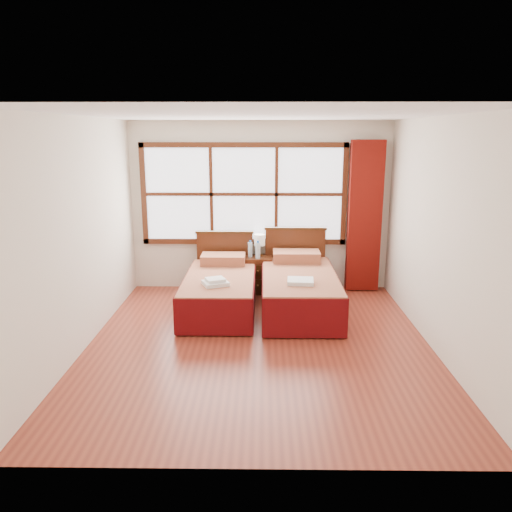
{
  "coord_description": "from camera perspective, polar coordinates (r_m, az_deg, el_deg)",
  "views": [
    {
      "loc": [
        0.04,
        -5.45,
        2.42
      ],
      "look_at": [
        -0.04,
        0.7,
        0.89
      ],
      "focal_mm": 35.0,
      "sensor_mm": 36.0,
      "label": 1
    }
  ],
  "objects": [
    {
      "name": "window",
      "position": [
        7.72,
        -1.4,
        7.08
      ],
      "size": [
        3.16,
        0.06,
        1.56
      ],
      "color": "white",
      "rests_on": "wall_back"
    },
    {
      "name": "bottle_far",
      "position": [
        7.55,
        0.21,
        0.65
      ],
      "size": [
        0.07,
        0.07,
        0.27
      ],
      "color": "#A4C3D3",
      "rests_on": "nightstand"
    },
    {
      "name": "wall_back",
      "position": [
        7.78,
        0.47,
        5.65
      ],
      "size": [
        4.0,
        0.0,
        4.0
      ],
      "primitive_type": "plane",
      "rotation": [
        1.57,
        0.0,
        0.0
      ],
      "color": "silver",
      "rests_on": "floor"
    },
    {
      "name": "floor",
      "position": [
        5.96,
        0.32,
        -10.02
      ],
      "size": [
        4.5,
        4.5,
        0.0
      ],
      "primitive_type": "plane",
      "color": "brown",
      "rests_on": "ground"
    },
    {
      "name": "wall_left",
      "position": [
        5.92,
        -19.42,
        2.24
      ],
      "size": [
        0.0,
        4.5,
        4.5
      ],
      "primitive_type": "plane",
      "rotation": [
        1.57,
        0.0,
        1.57
      ],
      "color": "silver",
      "rests_on": "floor"
    },
    {
      "name": "bed_left",
      "position": [
        7.0,
        -4.11,
        -3.84
      ],
      "size": [
        0.97,
        1.99,
        0.94
      ],
      "color": "#3A1F0C",
      "rests_on": "floor"
    },
    {
      "name": "curtain",
      "position": [
        7.82,
        12.31,
        4.41
      ],
      "size": [
        0.5,
        0.16,
        2.3
      ],
      "primitive_type": "cube",
      "color": "maroon",
      "rests_on": "wall_back"
    },
    {
      "name": "bottle_near",
      "position": [
        7.63,
        -0.67,
        0.76
      ],
      "size": [
        0.07,
        0.07,
        0.26
      ],
      "color": "#A4C3D3",
      "rests_on": "nightstand"
    },
    {
      "name": "towels_right",
      "position": [
        6.45,
        5.1,
        -2.89
      ],
      "size": [
        0.35,
        0.31,
        0.05
      ],
      "rotation": [
        0.0,
        0.0,
        -0.07
      ],
      "color": "white",
      "rests_on": "bed_right"
    },
    {
      "name": "nightstand",
      "position": [
        7.74,
        0.23,
        -2.11
      ],
      "size": [
        0.42,
        0.42,
        0.56
      ],
      "color": "#492110",
      "rests_on": "floor"
    },
    {
      "name": "ceiling",
      "position": [
        5.45,
        0.35,
        15.84
      ],
      "size": [
        4.5,
        4.5,
        0.0
      ],
      "primitive_type": "plane",
      "rotation": [
        3.14,
        0.0,
        0.0
      ],
      "color": "white",
      "rests_on": "wall_back"
    },
    {
      "name": "wall_right",
      "position": [
        5.89,
        20.18,
        2.13
      ],
      "size": [
        0.0,
        4.5,
        4.5
      ],
      "primitive_type": "plane",
      "rotation": [
        1.57,
        0.0,
        -1.57
      ],
      "color": "silver",
      "rests_on": "floor"
    },
    {
      "name": "bed_right",
      "position": [
        6.99,
        4.93,
        -3.73
      ],
      "size": [
        1.03,
        2.05,
        1.0
      ],
      "color": "#3A1F0C",
      "rests_on": "floor"
    },
    {
      "name": "lamp",
      "position": [
        7.7,
        0.41,
        1.78
      ],
      "size": [
        0.17,
        0.17,
        0.33
      ],
      "color": "#C98C40",
      "rests_on": "nightstand"
    },
    {
      "name": "towels_left",
      "position": [
        6.48,
        -4.66,
        -2.99
      ],
      "size": [
        0.39,
        0.37,
        0.09
      ],
      "rotation": [
        0.0,
        0.0,
        0.4
      ],
      "color": "white",
      "rests_on": "bed_left"
    }
  ]
}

